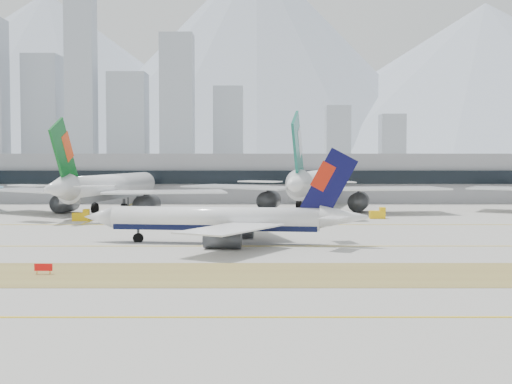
{
  "coord_description": "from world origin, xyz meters",
  "views": [
    {
      "loc": [
        -3.06,
        -118.46,
        14.65
      ],
      "look_at": [
        -2.91,
        18.0,
        7.5
      ],
      "focal_mm": 50.0,
      "sensor_mm": 36.0,
      "label": 1
    }
  ],
  "objects_px": {
    "widebody_cathay": "(314,185)",
    "terminal": "(265,177)",
    "taxiing_airliner": "(225,220)",
    "widebody_eva": "(107,189)"
  },
  "relations": [
    {
      "from": "taxiing_airliner",
      "to": "terminal",
      "type": "distance_m",
      "value": 116.67
    },
    {
      "from": "widebody_cathay",
      "to": "terminal",
      "type": "bearing_deg",
      "value": 28.28
    },
    {
      "from": "taxiing_airliner",
      "to": "terminal",
      "type": "xyz_separation_m",
      "value": [
        7.97,
        116.34,
        3.64
      ]
    },
    {
      "from": "taxiing_airliner",
      "to": "widebody_eva",
      "type": "bearing_deg",
      "value": -54.5
    },
    {
      "from": "taxiing_airliner",
      "to": "widebody_eva",
      "type": "height_order",
      "value": "widebody_eva"
    },
    {
      "from": "widebody_cathay",
      "to": "terminal",
      "type": "xyz_separation_m",
      "value": [
        -12.35,
        47.21,
        0.87
      ]
    },
    {
      "from": "taxiing_airliner",
      "to": "widebody_eva",
      "type": "xyz_separation_m",
      "value": [
        -32.09,
        60.9,
        2.28
      ]
    },
    {
      "from": "taxiing_airliner",
      "to": "widebody_cathay",
      "type": "bearing_deg",
      "value": -98.67
    },
    {
      "from": "terminal",
      "to": "taxiing_airliner",
      "type": "bearing_deg",
      "value": -93.92
    },
    {
      "from": "widebody_eva",
      "to": "widebody_cathay",
      "type": "bearing_deg",
      "value": -68.54
    }
  ]
}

